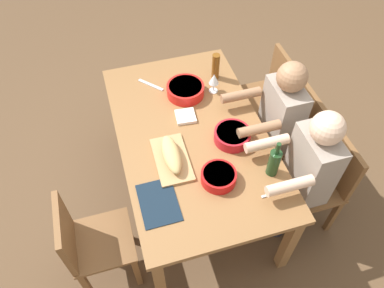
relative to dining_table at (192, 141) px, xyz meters
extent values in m
plane|color=brown|center=(0.00, 0.00, -0.66)|extent=(8.00, 8.00, 0.00)
cube|color=olive|center=(0.00, 0.00, 0.06)|extent=(1.71, 1.02, 0.04)
cube|color=olive|center=(-0.80, -0.45, -0.31)|extent=(0.07, 0.07, 0.70)
cube|color=olive|center=(0.80, -0.45, -0.31)|extent=(0.07, 0.07, 0.70)
cube|color=olive|center=(-0.80, 0.45, -0.31)|extent=(0.07, 0.07, 0.70)
cube|color=olive|center=(0.80, 0.45, -0.31)|extent=(0.07, 0.07, 0.70)
cube|color=brown|center=(0.47, -0.75, -0.22)|extent=(0.40, 0.40, 0.03)
cube|color=brown|center=(0.47, -0.93, -0.01)|extent=(0.38, 0.04, 0.40)
cube|color=brown|center=(0.30, -0.58, -0.45)|extent=(0.04, 0.04, 0.42)
cube|color=brown|center=(0.64, -0.58, -0.45)|extent=(0.04, 0.04, 0.42)
cube|color=brown|center=(0.30, -0.92, -0.45)|extent=(0.04, 0.04, 0.42)
cube|color=brown|center=(0.64, -0.92, -0.45)|extent=(0.04, 0.04, 0.42)
cube|color=brown|center=(0.47, 0.75, -0.22)|extent=(0.40, 0.40, 0.03)
cube|color=brown|center=(0.47, 0.93, -0.01)|extent=(0.38, 0.04, 0.40)
cube|color=brown|center=(0.64, 0.58, -0.45)|extent=(0.04, 0.04, 0.42)
cube|color=brown|center=(0.30, 0.58, -0.45)|extent=(0.04, 0.04, 0.42)
cube|color=brown|center=(0.64, 0.92, -0.45)|extent=(0.04, 0.04, 0.42)
cube|color=brown|center=(0.30, 0.92, -0.45)|extent=(0.04, 0.04, 0.42)
cylinder|color=#2D2D38|center=(0.55, 0.53, -0.43)|extent=(0.11, 0.11, 0.45)
cylinder|color=#2D2D38|center=(0.39, 0.53, -0.43)|extent=(0.11, 0.11, 0.45)
cube|color=gray|center=(0.47, 0.69, 0.07)|extent=(0.34, 0.20, 0.55)
cylinder|color=beige|center=(0.64, 0.42, 0.19)|extent=(0.07, 0.30, 0.07)
cylinder|color=beige|center=(0.30, 0.42, 0.19)|extent=(0.07, 0.30, 0.07)
sphere|color=beige|center=(0.47, 0.69, 0.44)|extent=(0.21, 0.21, 0.21)
cube|color=brown|center=(0.00, 0.75, -0.22)|extent=(0.40, 0.40, 0.03)
cube|color=brown|center=(0.00, 0.93, -0.01)|extent=(0.38, 0.04, 0.40)
cube|color=brown|center=(0.17, 0.58, -0.45)|extent=(0.04, 0.04, 0.42)
cube|color=brown|center=(-0.17, 0.58, -0.45)|extent=(0.04, 0.04, 0.42)
cube|color=brown|center=(0.17, 0.92, -0.45)|extent=(0.04, 0.04, 0.42)
cube|color=brown|center=(-0.17, 0.92, -0.45)|extent=(0.04, 0.04, 0.42)
cylinder|color=#2D2D38|center=(0.08, 0.53, -0.43)|extent=(0.11, 0.11, 0.45)
cylinder|color=#2D2D38|center=(-0.08, 0.53, -0.43)|extent=(0.11, 0.11, 0.45)
cube|color=gray|center=(0.00, 0.69, 0.07)|extent=(0.34, 0.20, 0.55)
cylinder|color=#9E7251|center=(0.17, 0.42, 0.19)|extent=(0.07, 0.30, 0.07)
cylinder|color=#9E7251|center=(-0.17, 0.42, 0.19)|extent=(0.07, 0.30, 0.07)
sphere|color=#9E7251|center=(0.00, 0.69, 0.44)|extent=(0.21, 0.21, 0.21)
cube|color=brown|center=(-0.47, 0.75, -0.22)|extent=(0.40, 0.40, 0.03)
cube|color=brown|center=(-0.47, 0.93, -0.01)|extent=(0.38, 0.04, 0.40)
cube|color=brown|center=(-0.30, 0.58, -0.45)|extent=(0.04, 0.04, 0.42)
cube|color=brown|center=(-0.64, 0.58, -0.45)|extent=(0.04, 0.04, 0.42)
cube|color=brown|center=(-0.30, 0.92, -0.45)|extent=(0.04, 0.04, 0.42)
cube|color=brown|center=(-0.64, 0.92, -0.45)|extent=(0.04, 0.04, 0.42)
cylinder|color=red|center=(-0.40, 0.07, 0.12)|extent=(0.29, 0.29, 0.09)
cylinder|color=beige|center=(-0.40, 0.07, 0.15)|extent=(0.25, 0.25, 0.03)
cylinder|color=#B21923|center=(0.13, 0.25, 0.12)|extent=(0.25, 0.25, 0.08)
cylinder|color=#2D7028|center=(0.13, 0.25, 0.15)|extent=(0.22, 0.22, 0.03)
cylinder|color=red|center=(0.42, 0.05, 0.12)|extent=(0.23, 0.23, 0.08)
cylinder|color=orange|center=(0.42, 0.05, 0.14)|extent=(0.20, 0.20, 0.03)
cube|color=tan|center=(0.18, -0.19, 0.09)|extent=(0.40, 0.23, 0.02)
ellipsoid|color=tan|center=(0.18, -0.19, 0.15)|extent=(0.32, 0.12, 0.09)
cylinder|color=#193819|center=(0.46, 0.40, 0.18)|extent=(0.08, 0.08, 0.20)
cylinder|color=#193819|center=(0.46, 0.40, 0.33)|extent=(0.03, 0.03, 0.09)
cylinder|color=brown|center=(-0.52, 0.35, 0.19)|extent=(0.06, 0.06, 0.22)
cylinder|color=silver|center=(-0.38, 0.28, 0.08)|extent=(0.07, 0.07, 0.01)
cylinder|color=silver|center=(-0.38, 0.28, 0.12)|extent=(0.01, 0.01, 0.07)
cone|color=silver|center=(-0.38, 0.28, 0.20)|extent=(0.08, 0.08, 0.08)
cube|color=#142333|center=(0.47, -0.35, 0.08)|extent=(0.32, 0.23, 0.01)
cube|color=silver|center=(0.61, 0.35, 0.08)|extent=(0.02, 0.17, 0.01)
cube|color=silver|center=(-0.58, -0.17, 0.08)|extent=(0.19, 0.17, 0.01)
cube|color=white|center=(-0.17, 0.00, 0.09)|extent=(0.15, 0.15, 0.02)
camera|label=1|loc=(1.64, -0.48, 2.09)|focal=35.12mm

